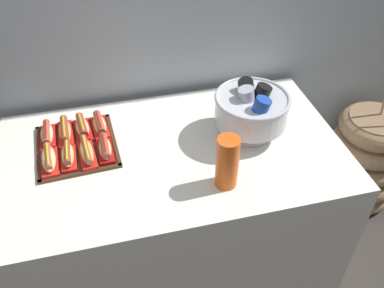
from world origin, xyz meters
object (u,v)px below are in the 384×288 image
object	(u,v)px
hot_dog_0	(49,159)
cup_stack	(227,162)
floor_vase	(363,159)
hot_dog_3	(105,148)
hot_dog_6	(82,128)
hot_dog_5	(65,131)
punch_bowl	(251,108)
hot_dog_7	(100,125)
hot_dog_4	(47,135)
hot_dog_1	(68,155)
serving_tray	(77,147)
hot_dog_2	(87,152)
buffet_table	(175,208)

from	to	relation	value
hot_dog_0	cup_stack	bearing A→B (deg)	-21.83
floor_vase	hot_dog_3	world-z (taller)	floor_vase
hot_dog_6	hot_dog_5	bearing A→B (deg)	-176.64
floor_vase	punch_bowl	xyz separation A→B (m)	(-0.82, -0.17, 0.63)
hot_dog_5	cup_stack	distance (m)	0.74
hot_dog_7	hot_dog_4	bearing A→B (deg)	-176.64
cup_stack	hot_dog_1	bearing A→B (deg)	155.34
hot_dog_5	hot_dog_1	bearing A→B (deg)	-86.64
serving_tray	hot_dog_3	distance (m)	0.14
hot_dog_5	hot_dog_7	size ratio (longest dim) A/B	1.07
hot_dog_2	punch_bowl	xyz separation A→B (m)	(0.70, -0.01, 0.10)
hot_dog_1	hot_dog_3	world-z (taller)	hot_dog_1
hot_dog_3	hot_dog_5	world-z (taller)	hot_dog_3
hot_dog_2	floor_vase	bearing A→B (deg)	6.12
floor_vase	hot_dog_1	size ratio (longest dim) A/B	7.41
hot_dog_2	hot_dog_0	bearing A→B (deg)	-176.64
hot_dog_3	punch_bowl	world-z (taller)	punch_bowl
buffet_table	hot_dog_4	size ratio (longest dim) A/B	8.80
serving_tray	hot_dog_2	world-z (taller)	hot_dog_2
hot_dog_0	hot_dog_5	world-z (taller)	hot_dog_0
floor_vase	hot_dog_3	xyz separation A→B (m)	(-1.45, -0.16, 0.53)
serving_tray	hot_dog_4	bearing A→B (deg)	147.10
buffet_table	cup_stack	bearing A→B (deg)	-55.72
hot_dog_5	serving_tray	bearing A→B (deg)	-62.20
hot_dog_7	punch_bowl	xyz separation A→B (m)	(0.64, -0.17, 0.10)
hot_dog_6	buffet_table	bearing A→B (deg)	-29.17
serving_tray	hot_dog_7	distance (m)	0.14
buffet_table	hot_dog_2	size ratio (longest dim) A/B	7.80
hot_dog_2	hot_dog_7	xyz separation A→B (m)	(0.07, 0.17, 0.00)
hot_dog_7	cup_stack	bearing A→B (deg)	-44.79
hot_dog_5	hot_dog_6	size ratio (longest dim) A/B	1.09
hot_dog_3	serving_tray	bearing A→B (deg)	147.10
buffet_table	hot_dog_3	world-z (taller)	hot_dog_3
buffet_table	floor_vase	size ratio (longest dim) A/B	1.25
hot_dog_7	cup_stack	size ratio (longest dim) A/B	0.76
hot_dog_0	punch_bowl	size ratio (longest dim) A/B	0.56
hot_dog_1	hot_dog_4	size ratio (longest dim) A/B	0.95
buffet_table	punch_bowl	distance (m)	0.62
hot_dog_3	hot_dog_5	size ratio (longest dim) A/B	0.85
hot_dog_1	hot_dog_6	distance (m)	0.18
serving_tray	hot_dog_7	world-z (taller)	hot_dog_7
hot_dog_6	punch_bowl	xyz separation A→B (m)	(0.71, -0.17, 0.10)
hot_dog_6	punch_bowl	size ratio (longest dim) A/B	0.52
hot_dog_4	cup_stack	distance (m)	0.80
hot_dog_0	hot_dog_7	distance (m)	0.28
hot_dog_4	buffet_table	bearing A→B (deg)	-20.62
hot_dog_3	hot_dog_6	size ratio (longest dim) A/B	0.93
hot_dog_0	hot_dog_2	size ratio (longest dim) A/B	0.96
hot_dog_5	cup_stack	size ratio (longest dim) A/B	0.82
hot_dog_0	punch_bowl	distance (m)	0.86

